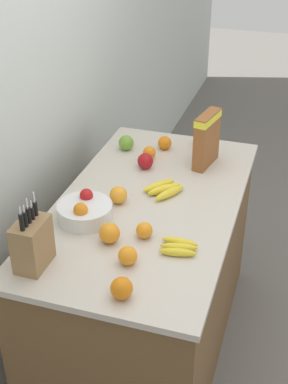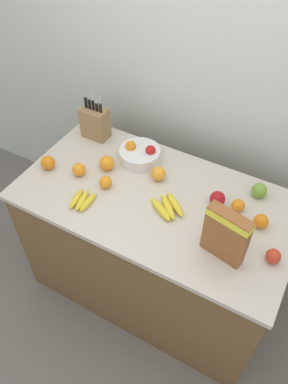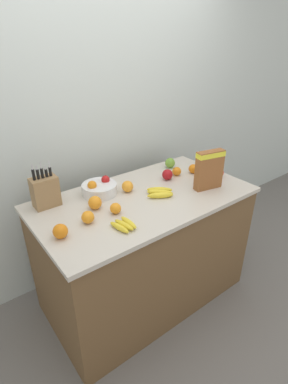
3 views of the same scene
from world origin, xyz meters
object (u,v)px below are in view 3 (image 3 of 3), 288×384
(apple_leftmost, at_px, (219,173))
(banana_bunch_left, at_px, (124,225))
(orange_mid_right, at_px, (127,186))
(fruit_bowl, at_px, (99,188))
(orange_mid_left, at_px, (88,217))
(orange_by_cereal, at_px, (60,231))
(orange_front_right, at_px, (193,169))
(apple_near_bananas, at_px, (170,163))
(knife_block, at_px, (45,191))
(apple_rightmost, at_px, (167,175))
(orange_back_center, at_px, (95,203))
(cereal_box, at_px, (209,168))
(orange_near_bowl, at_px, (177,171))
(banana_bunch_right, at_px, (160,192))
(orange_front_left, at_px, (116,208))

(apple_leftmost, bearing_deg, banana_bunch_left, -172.39)
(banana_bunch_left, distance_m, orange_mid_right, 0.45)
(fruit_bowl, height_order, orange_mid_left, fruit_bowl)
(orange_by_cereal, distance_m, orange_mid_right, 0.65)
(orange_front_right, bearing_deg, apple_near_bananas, 109.65)
(knife_block, relative_size, apple_rightmost, 3.69)
(knife_block, distance_m, orange_back_center, 0.33)
(apple_leftmost, bearing_deg, cereal_box, -160.37)
(knife_block, height_order, cereal_box, knife_block)
(orange_mid_left, bearing_deg, apple_rightmost, 12.44)
(apple_near_bananas, height_order, orange_mid_right, same)
(orange_mid_left, distance_m, orange_near_bowl, 0.91)
(orange_mid_left, xyz_separation_m, orange_near_bowl, (0.89, 0.18, -0.00))
(apple_near_bananas, distance_m, apple_rightmost, 0.24)
(knife_block, distance_m, orange_mid_right, 0.56)
(orange_mid_right, distance_m, orange_back_center, 0.31)
(banana_bunch_left, distance_m, orange_near_bowl, 0.82)
(knife_block, distance_m, apple_near_bananas, 1.07)
(apple_leftmost, bearing_deg, orange_by_cereal, -179.81)
(fruit_bowl, height_order, orange_back_center, fruit_bowl)
(fruit_bowl, bearing_deg, banana_bunch_left, -102.14)
(orange_mid_right, bearing_deg, orange_mid_left, -155.49)
(orange_by_cereal, bearing_deg, orange_front_right, 8.36)
(cereal_box, height_order, apple_leftmost, cereal_box)
(banana_bunch_left, relative_size, orange_mid_left, 2.10)
(banana_bunch_right, distance_m, orange_near_bowl, 0.37)
(orange_front_left, distance_m, orange_near_bowl, 0.73)
(banana_bunch_right, xyz_separation_m, apple_leftmost, (0.57, -0.05, 0.02))
(cereal_box, distance_m, banana_bunch_right, 0.40)
(orange_mid_left, height_order, orange_front_right, orange_mid_left)
(apple_leftmost, relative_size, orange_near_bowl, 1.02)
(fruit_bowl, xyz_separation_m, orange_near_bowl, (0.65, -0.10, -0.01))
(knife_block, xyz_separation_m, orange_mid_left, (0.12, -0.35, -0.07))
(apple_rightmost, bearing_deg, orange_mid_left, -167.56)
(apple_rightmost, bearing_deg, banana_bunch_left, -151.67)
(orange_front_left, bearing_deg, orange_by_cereal, -174.96)
(orange_near_bowl, bearing_deg, orange_by_cereal, -168.12)
(apple_leftmost, relative_size, orange_back_center, 0.82)
(apple_near_bananas, xyz_separation_m, orange_near_bowl, (-0.07, -0.15, -0.01))
(cereal_box, distance_m, apple_leftmost, 0.26)
(fruit_bowl, relative_size, banana_bunch_right, 1.11)
(orange_by_cereal, bearing_deg, fruit_bowl, 37.08)
(apple_leftmost, bearing_deg, fruit_bowl, 160.28)
(fruit_bowl, height_order, orange_by_cereal, fruit_bowl)
(knife_block, relative_size, orange_mid_left, 3.96)
(apple_leftmost, bearing_deg, orange_mid_left, 178.09)
(cereal_box, bearing_deg, fruit_bowl, 161.05)
(orange_mid_right, height_order, orange_near_bowl, orange_mid_right)
(fruit_bowl, distance_m, orange_by_cereal, 0.54)
(orange_by_cereal, height_order, orange_front_right, orange_by_cereal)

